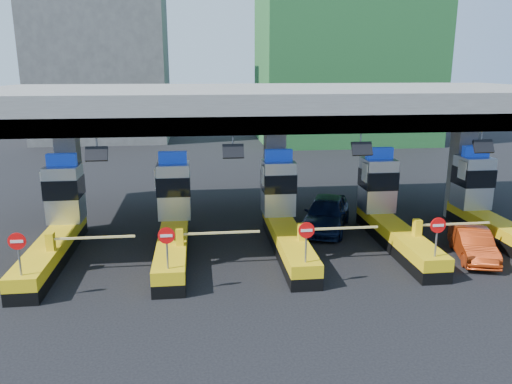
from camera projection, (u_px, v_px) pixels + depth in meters
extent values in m
plane|color=black|center=(284.00, 245.00, 23.02)|extent=(120.00, 120.00, 0.00)
cube|color=slate|center=(275.00, 103.00, 24.37)|extent=(28.00, 12.00, 1.50)
cube|color=#4C4C49|center=(298.00, 124.00, 18.98)|extent=(28.00, 0.60, 0.70)
cube|color=slate|center=(70.00, 178.00, 24.10)|extent=(1.00, 1.00, 5.50)
cube|color=slate|center=(274.00, 173.00, 25.23)|extent=(1.00, 1.00, 5.50)
cube|color=slate|center=(461.00, 169.00, 26.36)|extent=(1.00, 1.00, 5.50)
cylinder|color=slate|center=(97.00, 144.00, 18.28)|extent=(0.06, 0.06, 0.50)
cube|color=black|center=(96.00, 154.00, 18.17)|extent=(0.80, 0.38, 0.54)
cylinder|color=slate|center=(233.00, 141.00, 18.85)|extent=(0.06, 0.06, 0.50)
cube|color=black|center=(233.00, 151.00, 18.74)|extent=(0.80, 0.38, 0.54)
cylinder|color=slate|center=(361.00, 139.00, 19.41)|extent=(0.06, 0.06, 0.50)
cube|color=black|center=(362.00, 149.00, 19.31)|extent=(0.80, 0.38, 0.54)
cylinder|color=slate|center=(482.00, 137.00, 19.98)|extent=(0.06, 0.06, 0.50)
cube|color=black|center=(483.00, 146.00, 19.87)|extent=(0.80, 0.38, 0.54)
cube|color=black|center=(52.00, 257.00, 20.86)|extent=(1.20, 8.00, 0.50)
cube|color=#E5B70C|center=(51.00, 246.00, 20.74)|extent=(1.20, 8.00, 0.50)
cube|color=#9EA3A8|center=(65.00, 193.00, 23.05)|extent=(1.50, 1.50, 2.60)
cube|color=black|center=(64.00, 187.00, 22.96)|extent=(1.56, 1.56, 0.90)
cube|color=#0C2DBF|center=(62.00, 160.00, 22.67)|extent=(1.30, 0.35, 0.55)
cube|color=white|center=(43.00, 180.00, 22.50)|extent=(0.06, 0.70, 0.90)
cylinder|color=slate|center=(19.00, 258.00, 17.05)|extent=(0.07, 0.07, 1.30)
cylinder|color=red|center=(17.00, 241.00, 16.88)|extent=(0.60, 0.04, 0.60)
cube|color=white|center=(17.00, 241.00, 16.85)|extent=(0.42, 0.02, 0.10)
cube|color=#E5B70C|center=(50.00, 242.00, 19.48)|extent=(0.30, 0.35, 0.70)
cube|color=white|center=(94.00, 238.00, 19.64)|extent=(3.20, 0.08, 0.08)
cube|color=black|center=(173.00, 252.00, 21.43)|extent=(1.20, 8.00, 0.50)
cube|color=#E5B70C|center=(173.00, 241.00, 21.30)|extent=(1.20, 8.00, 0.50)
cube|color=#9EA3A8|center=(174.00, 190.00, 23.62)|extent=(1.50, 1.50, 2.60)
cube|color=black|center=(174.00, 184.00, 23.53)|extent=(1.56, 1.56, 0.90)
cube|color=#0C2DBF|center=(173.00, 157.00, 23.23)|extent=(1.30, 0.35, 0.55)
cube|color=white|center=(156.00, 178.00, 23.07)|extent=(0.06, 0.70, 0.90)
cylinder|color=slate|center=(167.00, 251.00, 17.62)|extent=(0.07, 0.07, 1.30)
cylinder|color=red|center=(166.00, 236.00, 17.44)|extent=(0.60, 0.04, 0.60)
cube|color=white|center=(166.00, 236.00, 17.42)|extent=(0.42, 0.02, 0.10)
cube|color=#E5B70C|center=(180.00, 237.00, 20.04)|extent=(0.30, 0.35, 0.70)
cube|color=white|center=(221.00, 233.00, 20.20)|extent=(3.20, 0.08, 0.08)
cube|color=black|center=(288.00, 247.00, 21.99)|extent=(1.20, 8.00, 0.50)
cube|color=#E5B70C|center=(288.00, 236.00, 21.87)|extent=(1.20, 8.00, 0.50)
cube|color=#9EA3A8|center=(278.00, 187.00, 24.19)|extent=(1.50, 1.50, 2.60)
cube|color=black|center=(278.00, 181.00, 24.09)|extent=(1.56, 1.56, 0.90)
cube|color=#0C2DBF|center=(279.00, 155.00, 23.80)|extent=(1.30, 0.35, 0.55)
cube|color=white|center=(263.00, 175.00, 23.63)|extent=(0.06, 0.70, 0.90)
cylinder|color=slate|center=(306.00, 246.00, 18.18)|extent=(0.07, 0.07, 1.30)
cylinder|color=red|center=(306.00, 230.00, 18.01)|extent=(0.60, 0.04, 0.60)
cube|color=white|center=(307.00, 230.00, 17.98)|extent=(0.42, 0.02, 0.10)
cube|color=#E5B70C|center=(302.00, 232.00, 20.61)|extent=(0.30, 0.35, 0.70)
cube|color=white|center=(341.00, 228.00, 20.77)|extent=(3.20, 0.08, 0.08)
cube|color=black|center=(397.00, 243.00, 22.56)|extent=(1.20, 8.00, 0.50)
cube|color=#E5B70C|center=(397.00, 232.00, 22.43)|extent=(1.20, 8.00, 0.50)
cube|color=#9EA3A8|center=(378.00, 185.00, 24.75)|extent=(1.50, 1.50, 2.60)
cube|color=black|center=(378.00, 179.00, 24.66)|extent=(1.56, 1.56, 0.90)
cube|color=#0C2DBF|center=(379.00, 153.00, 24.36)|extent=(1.30, 0.35, 0.55)
cube|color=white|center=(365.00, 172.00, 24.20)|extent=(0.06, 0.70, 0.90)
cylinder|color=slate|center=(436.00, 240.00, 18.75)|extent=(0.07, 0.07, 1.30)
cylinder|color=red|center=(438.00, 225.00, 18.57)|extent=(0.60, 0.04, 0.60)
cube|color=white|center=(438.00, 225.00, 18.55)|extent=(0.42, 0.02, 0.10)
cube|color=#E5B70C|center=(417.00, 228.00, 21.17)|extent=(0.30, 0.35, 0.70)
cube|color=white|center=(454.00, 224.00, 21.33)|extent=(3.20, 0.08, 0.08)
cube|color=black|center=(500.00, 238.00, 23.12)|extent=(1.20, 8.00, 0.50)
cube|color=#E5B70C|center=(501.00, 228.00, 23.00)|extent=(1.20, 8.00, 0.50)
cube|color=#9EA3A8|center=(472.00, 182.00, 25.32)|extent=(1.50, 1.50, 2.60)
cube|color=black|center=(473.00, 176.00, 25.22)|extent=(1.56, 1.56, 0.90)
cube|color=#0C2DBF|center=(476.00, 151.00, 24.93)|extent=(1.30, 0.35, 0.55)
cube|color=white|center=(462.00, 170.00, 24.77)|extent=(0.06, 0.70, 0.90)
cube|color=#1E5926|center=(347.00, 7.00, 51.76)|extent=(18.00, 12.00, 28.00)
cube|color=#4C4C49|center=(101.00, 57.00, 53.89)|extent=(14.00, 10.00, 18.00)
imported|color=black|center=(326.00, 213.00, 25.03)|extent=(3.76, 5.39, 1.70)
imported|color=#B6340E|center=(473.00, 244.00, 21.28)|extent=(2.29, 4.03, 1.26)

